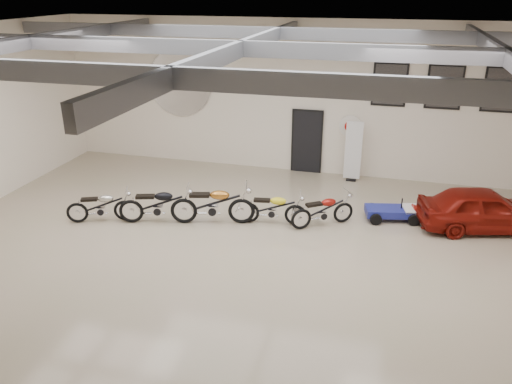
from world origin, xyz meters
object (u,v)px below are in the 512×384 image
(motorcycle_silver, at_px, (100,206))
(motorcycle_red, at_px, (323,210))
(go_kart, at_px, (399,209))
(motorcycle_yellow, at_px, (272,208))
(motorcycle_gold, at_px, (212,204))
(vintage_car, at_px, (484,209))
(motorcycle_black, at_px, (157,204))
(banner_stand, at_px, (353,152))

(motorcycle_silver, relative_size, motorcycle_red, 1.01)
(motorcycle_red, height_order, go_kart, motorcycle_red)
(motorcycle_yellow, xyz_separation_m, motorcycle_red, (1.32, 0.23, -0.01))
(motorcycle_yellow, relative_size, go_kart, 1.01)
(motorcycle_gold, distance_m, motorcycle_yellow, 1.59)
(motorcycle_silver, xyz_separation_m, motorcycle_yellow, (4.49, 1.05, 0.01))
(go_kart, relative_size, vintage_car, 0.53)
(motorcycle_black, bearing_deg, go_kart, -0.16)
(motorcycle_red, height_order, vintage_car, vintage_car)
(motorcycle_silver, bearing_deg, motorcycle_yellow, -9.10)
(motorcycle_yellow, distance_m, motorcycle_red, 1.34)
(motorcycle_silver, height_order, motorcycle_black, motorcycle_black)
(motorcycle_yellow, relative_size, vintage_car, 0.54)
(banner_stand, bearing_deg, motorcycle_yellow, -115.45)
(motorcycle_black, relative_size, go_kart, 1.14)
(motorcycle_red, bearing_deg, motorcycle_black, 157.93)
(motorcycle_gold, bearing_deg, motorcycle_black, 178.26)
(banner_stand, xyz_separation_m, motorcycle_red, (-0.46, -3.55, -0.52))
(go_kart, distance_m, vintage_car, 2.13)
(go_kart, bearing_deg, motorcycle_red, -167.57)
(go_kart, bearing_deg, motorcycle_gold, -174.91)
(motorcycle_silver, relative_size, vintage_car, 0.53)
(motorcycle_silver, relative_size, motorcycle_yellow, 0.98)
(motorcycle_red, bearing_deg, motorcycle_gold, 157.68)
(motorcycle_black, bearing_deg, motorcycle_yellow, -3.15)
(motorcycle_gold, bearing_deg, motorcycle_yellow, -0.60)
(motorcycle_gold, relative_size, go_kart, 1.24)
(motorcycle_yellow, xyz_separation_m, vintage_car, (5.39, 1.12, 0.10))
(motorcycle_silver, height_order, motorcycle_yellow, motorcycle_yellow)
(motorcycle_gold, xyz_separation_m, go_kart, (4.81, 1.50, -0.25))
(motorcycle_red, bearing_deg, vintage_car, -21.94)
(motorcycle_red, xyz_separation_m, go_kart, (1.95, 0.89, -0.14))
(motorcycle_black, distance_m, go_kart, 6.52)
(motorcycle_silver, xyz_separation_m, vintage_car, (9.88, 2.16, 0.11))
(banner_stand, xyz_separation_m, vintage_car, (3.61, -2.66, -0.41))
(motorcycle_silver, relative_size, go_kart, 0.99)
(motorcycle_gold, distance_m, vintage_car, 7.09)
(banner_stand, height_order, motorcycle_black, banner_stand)
(banner_stand, distance_m, motorcycle_silver, 7.93)
(motorcycle_yellow, xyz_separation_m, go_kart, (3.27, 1.12, -0.15))
(banner_stand, bearing_deg, motorcycle_red, -97.55)
(go_kart, height_order, vintage_car, vintage_car)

